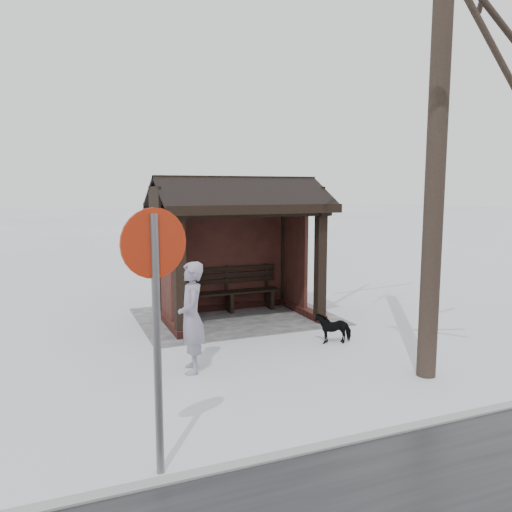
# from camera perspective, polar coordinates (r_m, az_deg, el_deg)

# --- Properties ---
(ground) EXTENTS (120.00, 120.00, 0.00)m
(ground) POSITION_cam_1_polar(r_m,az_deg,el_deg) (10.99, -1.97, -7.19)
(ground) COLOR silver
(ground) RESTS_ON ground
(kerb) EXTENTS (120.00, 0.15, 0.06)m
(kerb) POSITION_cam_1_polar(r_m,az_deg,el_deg) (6.41, 16.09, -18.62)
(kerb) COLOR gray
(kerb) RESTS_ON ground
(trampled_patch) EXTENTS (4.20, 3.20, 0.02)m
(trampled_patch) POSITION_cam_1_polar(r_m,az_deg,el_deg) (11.17, -2.33, -6.91)
(trampled_patch) COLOR #97979C
(trampled_patch) RESTS_ON ground
(bus_shelter) EXTENTS (3.60, 2.40, 3.09)m
(bus_shelter) POSITION_cam_1_polar(r_m,az_deg,el_deg) (10.79, -2.32, 4.19)
(bus_shelter) COLOR #3C1915
(bus_shelter) RESTS_ON ground
(pedestrian) EXTENTS (0.52, 0.69, 1.72)m
(pedestrian) POSITION_cam_1_polar(r_m,az_deg,el_deg) (7.78, -7.38, -6.97)
(pedestrian) COLOR gray
(pedestrian) RESTS_ON ground
(dog) EXTENTS (0.70, 0.43, 0.55)m
(dog) POSITION_cam_1_polar(r_m,az_deg,el_deg) (9.42, 8.81, -8.09)
(dog) COLOR black
(dog) RESTS_ON ground
(road_sign) EXTENTS (0.66, 0.21, 2.65)m
(road_sign) POSITION_cam_1_polar(r_m,az_deg,el_deg) (4.87, -11.43, -3.63)
(road_sign) COLOR slate
(road_sign) RESTS_ON ground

